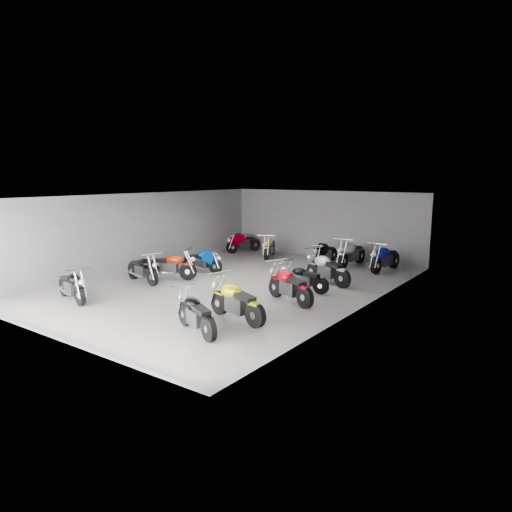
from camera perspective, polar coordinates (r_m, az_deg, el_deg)
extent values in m
plane|color=#9B9893|center=(16.72, -2.76, -3.53)|extent=(14.00, 14.00, 0.00)
cube|color=slate|center=(22.28, 8.50, 3.95)|extent=(10.00, 0.10, 3.20)
cube|color=slate|center=(19.90, -14.16, 3.04)|extent=(0.10, 14.00, 3.20)
cube|color=slate|center=(13.90, 13.53, 0.14)|extent=(0.10, 14.00, 3.20)
cube|color=black|center=(16.27, -2.86, 7.56)|extent=(10.00, 14.00, 0.04)
cube|color=black|center=(16.34, -3.86, -3.84)|extent=(0.32, 0.32, 0.01)
cylinder|color=black|center=(14.93, -21.12, -4.63)|extent=(0.65, 0.27, 0.63)
cylinder|color=black|center=(16.26, -22.83, -3.58)|extent=(0.65, 0.29, 0.63)
cube|color=#2D2D30|center=(15.57, -22.04, -3.73)|extent=(0.70, 0.44, 0.40)
ellipsoid|color=black|center=(15.30, -21.85, -2.73)|extent=(0.75, 0.54, 0.36)
cube|color=black|center=(15.80, -22.47, -2.53)|extent=(0.65, 0.41, 0.18)
cylinder|color=black|center=(16.78, -12.82, -2.59)|extent=(0.67, 0.27, 0.65)
cylinder|color=black|center=(18.06, -15.08, -1.79)|extent=(0.67, 0.29, 0.65)
cube|color=#2D2D30|center=(17.39, -14.01, -1.85)|extent=(0.71, 0.45, 0.41)
ellipsoid|color=black|center=(17.14, -13.71, -0.90)|extent=(0.77, 0.55, 0.37)
cube|color=black|center=(17.63, -14.54, -0.77)|extent=(0.67, 0.42, 0.19)
cylinder|color=black|center=(17.47, -8.50, -1.92)|extent=(0.66, 0.40, 0.67)
cylinder|color=black|center=(18.03, -13.04, -1.70)|extent=(0.67, 0.42, 0.67)
cube|color=#2D2D30|center=(17.71, -10.82, -1.48)|extent=(0.75, 0.57, 0.42)
ellipsoid|color=maroon|center=(17.56, -10.16, -0.44)|extent=(0.82, 0.67, 0.38)
cube|color=black|center=(17.78, -11.85, -0.51)|extent=(0.70, 0.53, 0.19)
cylinder|color=black|center=(18.49, -5.10, -1.30)|extent=(0.60, 0.19, 0.59)
cylinder|color=black|center=(19.26, -8.43, -0.91)|extent=(0.61, 0.21, 0.59)
cube|color=#2D2D30|center=(18.85, -6.81, -0.83)|extent=(0.63, 0.35, 0.37)
ellipsoid|color=#044FAA|center=(18.68, -6.32, 0.01)|extent=(0.67, 0.44, 0.33)
cube|color=black|center=(18.97, -7.55, 0.03)|extent=(0.59, 0.33, 0.17)
cylinder|color=black|center=(12.29, -8.86, -7.19)|extent=(0.62, 0.35, 0.62)
cylinder|color=black|center=(11.08, -5.92, -9.06)|extent=(0.63, 0.36, 0.62)
cube|color=#2D2D30|center=(11.65, -7.48, -7.63)|extent=(0.69, 0.50, 0.39)
ellipsoid|color=black|center=(11.74, -7.96, -5.92)|extent=(0.75, 0.60, 0.35)
cube|color=black|center=(11.30, -6.85, -6.74)|extent=(0.65, 0.47, 0.18)
cylinder|color=black|center=(13.10, -4.57, -5.85)|extent=(0.70, 0.29, 0.68)
cylinder|color=black|center=(11.95, -0.09, -7.40)|extent=(0.70, 0.31, 0.68)
cube|color=#2D2D30|center=(12.49, -2.44, -6.13)|extent=(0.75, 0.47, 0.43)
ellipsoid|color=yellow|center=(12.57, -3.13, -4.41)|extent=(0.80, 0.58, 0.38)
cube|color=black|center=(12.15, -1.44, -5.12)|extent=(0.70, 0.44, 0.19)
cylinder|color=black|center=(14.93, 2.49, -3.85)|extent=(0.68, 0.39, 0.68)
cylinder|color=black|center=(13.73, 6.13, -5.15)|extent=(0.69, 0.40, 0.68)
cube|color=#2D2D30|center=(14.29, 4.24, -4.06)|extent=(0.76, 0.56, 0.42)
ellipsoid|color=#9F0814|center=(14.40, 3.71, -2.56)|extent=(0.83, 0.67, 0.38)
cube|color=black|center=(13.96, 5.08, -3.16)|extent=(0.71, 0.52, 0.19)
cylinder|color=black|center=(16.06, 4.04, -3.07)|extent=(0.57, 0.12, 0.57)
cylinder|color=black|center=(15.42, 8.11, -3.70)|extent=(0.57, 0.14, 0.57)
cube|color=#2D2D30|center=(15.71, 6.04, -3.06)|extent=(0.59, 0.28, 0.36)
ellipsoid|color=black|center=(15.74, 5.44, -1.96)|extent=(0.61, 0.37, 0.32)
cube|color=black|center=(15.51, 6.97, -2.30)|extent=(0.55, 0.26, 0.16)
cylinder|color=black|center=(17.47, 7.09, -1.85)|extent=(0.70, 0.36, 0.69)
cylinder|color=black|center=(16.37, 10.75, -2.76)|extent=(0.70, 0.38, 0.69)
cube|color=#2D2D30|center=(16.89, 8.87, -1.94)|extent=(0.77, 0.54, 0.43)
ellipsoid|color=#9E9EA2|center=(16.99, 8.35, -0.67)|extent=(0.83, 0.65, 0.39)
cube|color=black|center=(16.59, 9.72, -1.12)|extent=(0.72, 0.50, 0.20)
cylinder|color=black|center=(23.18, -3.01, 1.09)|extent=(0.31, 0.65, 0.64)
cylinder|color=black|center=(24.02, -0.16, 1.42)|extent=(0.33, 0.66, 0.64)
cube|color=#2D2D30|center=(23.58, -1.56, 1.50)|extent=(0.47, 0.71, 0.40)
ellipsoid|color=#98001B|center=(23.40, -2.00, 2.23)|extent=(0.58, 0.77, 0.36)
cube|color=black|center=(23.73, -0.94, 2.24)|extent=(0.44, 0.66, 0.18)
cylinder|color=black|center=(21.33, 1.32, 0.35)|extent=(0.38, 0.66, 0.66)
cylinder|color=black|center=(22.78, 2.05, 0.96)|extent=(0.40, 0.66, 0.66)
cube|color=#2D2D30|center=(22.04, 1.70, 0.93)|extent=(0.55, 0.73, 0.41)
ellipsoid|color=yellow|center=(21.77, 1.59, 1.69)|extent=(0.65, 0.80, 0.37)
cube|color=black|center=(22.31, 1.86, 1.79)|extent=(0.51, 0.69, 0.19)
cylinder|color=black|center=(20.30, 7.75, -0.32)|extent=(0.14, 0.61, 0.60)
cylinder|color=black|center=(21.47, 9.57, 0.20)|extent=(0.16, 0.61, 0.60)
cube|color=#2D2D30|center=(20.87, 8.69, 0.20)|extent=(0.30, 0.62, 0.38)
ellipsoid|color=black|center=(20.64, 8.43, 0.94)|extent=(0.40, 0.65, 0.34)
cube|color=black|center=(21.08, 9.11, 1.01)|extent=(0.28, 0.58, 0.17)
cylinder|color=black|center=(19.64, 10.82, -0.58)|extent=(0.17, 0.73, 0.72)
cylinder|color=black|center=(21.09, 12.86, 0.07)|extent=(0.20, 0.73, 0.72)
cube|color=#2D2D30|center=(20.34, 11.88, 0.07)|extent=(0.37, 0.75, 0.45)
ellipsoid|color=silver|center=(20.07, 11.61, 0.99)|extent=(0.48, 0.78, 0.41)
cube|color=black|center=(20.61, 12.36, 1.07)|extent=(0.34, 0.70, 0.21)
cylinder|color=black|center=(18.94, 14.78, -1.16)|extent=(0.22, 0.71, 0.70)
cylinder|color=black|center=(20.34, 16.88, -0.50)|extent=(0.25, 0.72, 0.70)
cube|color=#2D2D30|center=(19.62, 15.88, -0.51)|extent=(0.41, 0.75, 0.44)
ellipsoid|color=navy|center=(19.35, 15.61, 0.42)|extent=(0.52, 0.79, 0.39)
cube|color=black|center=(19.88, 16.38, 0.50)|extent=(0.38, 0.70, 0.20)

